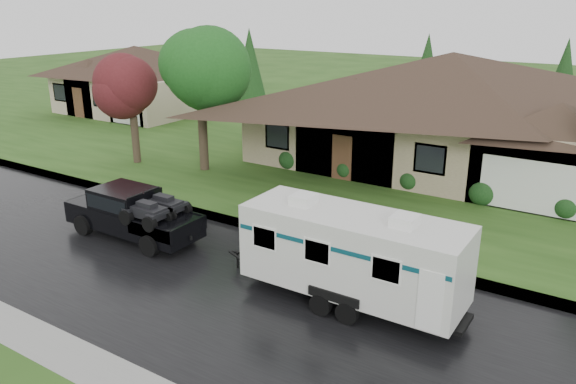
% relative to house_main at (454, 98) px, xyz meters
% --- Properties ---
extents(ground, '(140.00, 140.00, 0.00)m').
position_rel_house_main_xyz_m(ground, '(-2.29, -13.84, -3.59)').
color(ground, '#274A17').
rests_on(ground, ground).
extents(road, '(140.00, 8.00, 0.01)m').
position_rel_house_main_xyz_m(road, '(-2.29, -15.84, -3.59)').
color(road, black).
rests_on(road, ground).
extents(curb, '(140.00, 0.50, 0.15)m').
position_rel_house_main_xyz_m(curb, '(-2.29, -11.59, -3.52)').
color(curb, gray).
rests_on(curb, ground).
extents(lawn, '(140.00, 26.00, 0.15)m').
position_rel_house_main_xyz_m(lawn, '(-2.29, 1.16, -3.52)').
color(lawn, '#274A17').
rests_on(lawn, ground).
extents(house_main, '(19.44, 10.80, 6.90)m').
position_rel_house_main_xyz_m(house_main, '(0.00, 0.00, 0.00)').
color(house_main, gray).
rests_on(house_main, lawn).
extents(house_far, '(10.80, 8.64, 5.80)m').
position_rel_house_main_xyz_m(house_far, '(-24.07, 2.02, -0.62)').
color(house_far, tan).
rests_on(house_far, lawn).
extents(tree_left_green, '(4.11, 4.11, 6.81)m').
position_rel_house_main_xyz_m(tree_left_green, '(-10.03, -7.00, 1.28)').
color(tree_left_green, '#382B1E').
rests_on(tree_left_green, lawn).
extents(tree_red, '(3.27, 3.27, 5.42)m').
position_rel_house_main_xyz_m(tree_red, '(-13.83, -7.88, 0.31)').
color(tree_red, '#382B1E').
rests_on(tree_red, lawn).
extents(shrub_row, '(13.60, 1.00, 1.00)m').
position_rel_house_main_xyz_m(shrub_row, '(-0.29, -4.54, -2.94)').
color(shrub_row, '#143814').
rests_on(shrub_row, lawn).
extents(pickup_truck, '(5.30, 2.01, 1.77)m').
position_rel_house_main_xyz_m(pickup_truck, '(-6.99, -14.52, -2.64)').
color(pickup_truck, black).
rests_on(pickup_truck, ground).
extents(travel_trailer, '(6.54, 2.30, 2.93)m').
position_rel_house_main_xyz_m(travel_trailer, '(1.81, -14.52, -2.04)').
color(travel_trailer, silver).
rests_on(travel_trailer, ground).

